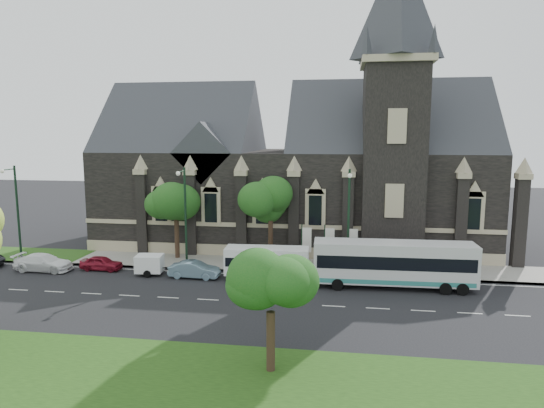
% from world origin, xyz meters
% --- Properties ---
extents(ground, '(160.00, 160.00, 0.00)m').
position_xyz_m(ground, '(0.00, 0.00, 0.00)').
color(ground, black).
rests_on(ground, ground).
extents(sidewalk, '(80.00, 5.00, 0.15)m').
position_xyz_m(sidewalk, '(0.00, 9.50, 0.07)').
color(sidewalk, gray).
rests_on(sidewalk, ground).
extents(museum, '(40.00, 17.70, 29.90)m').
position_xyz_m(museum, '(5.12, 18.78, 8.17)').
color(museum, black).
rests_on(museum, ground).
extents(tree_park_east, '(3.40, 3.40, 6.28)m').
position_xyz_m(tree_park_east, '(6.18, -9.32, 4.62)').
color(tree_park_east, black).
rests_on(tree_park_east, ground).
extents(tree_walk_right, '(4.08, 4.08, 7.80)m').
position_xyz_m(tree_walk_right, '(3.21, 10.71, 5.82)').
color(tree_walk_right, black).
rests_on(tree_walk_right, ground).
extents(tree_walk_left, '(3.91, 3.91, 7.64)m').
position_xyz_m(tree_walk_left, '(-5.80, 10.70, 5.73)').
color(tree_walk_left, black).
rests_on(tree_walk_left, ground).
extents(street_lamp_near, '(0.36, 1.88, 9.00)m').
position_xyz_m(street_lamp_near, '(10.00, 7.09, 5.11)').
color(street_lamp_near, black).
rests_on(street_lamp_near, ground).
extents(street_lamp_mid, '(0.36, 1.88, 9.00)m').
position_xyz_m(street_lamp_mid, '(-4.00, 7.09, 5.11)').
color(street_lamp_mid, black).
rests_on(street_lamp_mid, ground).
extents(street_lamp_far, '(0.36, 1.88, 9.00)m').
position_xyz_m(street_lamp_far, '(-20.00, 7.09, 5.11)').
color(street_lamp_far, black).
rests_on(street_lamp_far, ground).
extents(banner_flag_left, '(0.90, 0.10, 4.00)m').
position_xyz_m(banner_flag_left, '(6.29, 9.00, 2.38)').
color(banner_flag_left, black).
rests_on(banner_flag_left, ground).
extents(banner_flag_center, '(0.90, 0.10, 4.00)m').
position_xyz_m(banner_flag_center, '(8.29, 9.00, 2.38)').
color(banner_flag_center, black).
rests_on(banner_flag_center, ground).
extents(banner_flag_right, '(0.90, 0.10, 4.00)m').
position_xyz_m(banner_flag_right, '(10.29, 9.00, 2.38)').
color(banner_flag_right, black).
rests_on(banner_flag_right, ground).
extents(tour_coach, '(12.30, 3.08, 3.57)m').
position_xyz_m(tour_coach, '(13.48, 4.82, 1.94)').
color(tour_coach, silver).
rests_on(tour_coach, ground).
extents(shuttle_bus, '(6.91, 2.71, 2.63)m').
position_xyz_m(shuttle_bus, '(3.47, 5.53, 1.53)').
color(shuttle_bus, white).
rests_on(shuttle_bus, ground).
extents(box_trailer, '(3.26, 1.93, 1.70)m').
position_xyz_m(box_trailer, '(-6.58, 5.25, 0.96)').
color(box_trailer, white).
rests_on(box_trailer, ground).
extents(sedan, '(4.23, 1.56, 1.38)m').
position_xyz_m(sedan, '(-2.56, 4.96, 0.69)').
color(sedan, '#789AAE').
rests_on(sedan, ground).
extents(car_far_red, '(3.68, 1.52, 1.25)m').
position_xyz_m(car_far_red, '(-11.34, 5.97, 0.62)').
color(car_far_red, maroon).
rests_on(car_far_red, ground).
extents(car_far_white, '(5.06, 2.08, 1.47)m').
position_xyz_m(car_far_white, '(-16.20, 5.01, 0.73)').
color(car_far_white, white).
rests_on(car_far_white, ground).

